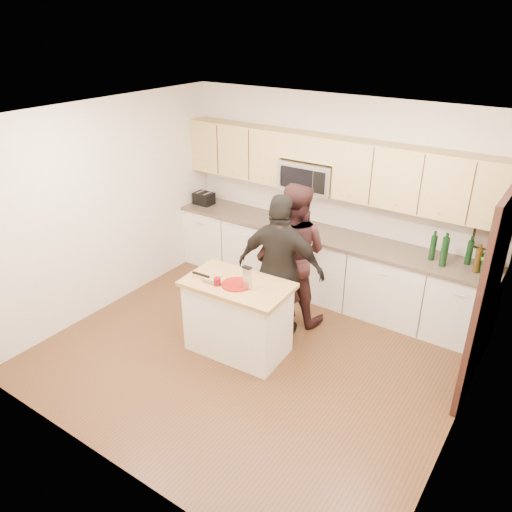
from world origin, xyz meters
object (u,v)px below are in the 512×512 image
Objects in this scene: island at (238,317)px; woman_left at (279,277)px; woman_center at (293,254)px; woman_right at (281,269)px; toaster at (204,198)px.

island is 0.69m from woman_left.
woman_center reaches higher than island.
woman_left is 0.84× the size of woman_right.
woman_left is 0.83× the size of woman_center.
toaster is (-1.87, 1.69, 0.58)m from island.
island is 0.81× the size of woman_left.
island is 0.75m from woman_right.
island is at bearing -42.14° from toaster.
toaster is 2.15m from woman_center.
toaster is at bearing 135.01° from island.
woman_left is at bearing -51.29° from woman_right.
toaster is 0.16× the size of woman_center.
woman_center is (-0.03, 0.37, 0.15)m from woman_left.
woman_right is at bearing -28.60° from toaster.
island is 4.28× the size of toaster.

